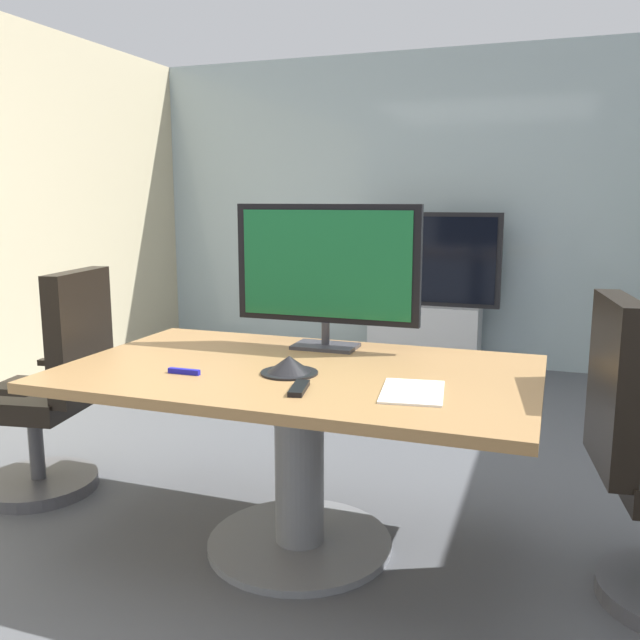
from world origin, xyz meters
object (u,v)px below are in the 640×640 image
conference_table (299,417)px  remote_control (299,388)px  conference_phone (289,366)px  office_chair_left (51,401)px  tv_monitor (326,268)px  wall_display_unit (425,318)px

conference_table → remote_control: remote_control is taller
conference_table → conference_phone: bearing=-91.6°
conference_table → remote_control: bearing=-68.6°
office_chair_left → remote_control: office_chair_left is taller
remote_control → conference_table: bearing=100.4°
remote_control → tv_monitor: bearing=90.2°
wall_display_unit → conference_table: bearing=-88.6°
conference_table → wall_display_unit: bearing=91.4°
office_chair_left → conference_phone: (1.32, -0.19, 0.33)m
office_chair_left → conference_phone: size_ratio=4.95×
conference_table → office_chair_left: office_chair_left is taller
conference_phone → remote_control: (0.12, -0.20, -0.02)m
remote_control → conference_phone: bearing=109.4°
conference_table → office_chair_left: 1.33m
wall_display_unit → conference_phone: (0.07, -3.18, 0.35)m
tv_monitor → conference_phone: (0.02, -0.48, -0.33)m
office_chair_left → tv_monitor: size_ratio=1.30×
conference_table → remote_control: 0.38m
tv_monitor → conference_phone: bearing=-88.1°
office_chair_left → tv_monitor: (1.30, 0.28, 0.66)m
office_chair_left → remote_control: (1.44, -0.40, 0.31)m
conference_phone → remote_control: conference_phone is taller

